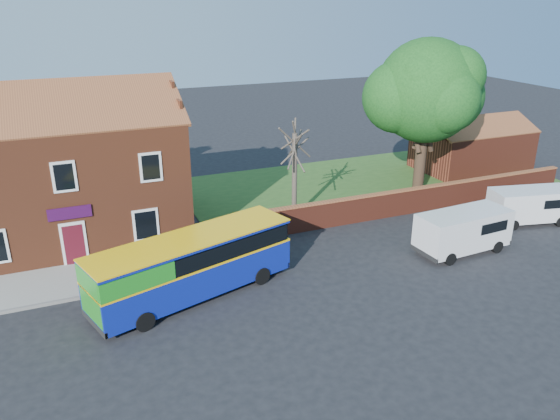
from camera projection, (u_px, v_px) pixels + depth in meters
name	position (u px, v px, depth m)	size (l,w,h in m)	color
ground	(263.00, 311.00, 23.11)	(120.00, 120.00, 0.00)	black
pavement	(80.00, 280.00, 25.53)	(18.00, 3.50, 0.12)	gray
kerb	(82.00, 297.00, 24.02)	(18.00, 0.15, 0.14)	slate
grass_strip	(368.00, 182.00, 38.91)	(26.00, 12.00, 0.04)	#426B28
shop_building	(64.00, 176.00, 29.23)	(12.30, 8.13, 10.50)	brown
boundary_wall	(420.00, 199.00, 33.47)	(22.00, 0.38, 1.60)	maroon
outbuilding	(471.00, 148.00, 41.54)	(8.20, 5.06, 4.17)	maroon
bus	(187.00, 265.00, 23.55)	(9.52, 4.98, 2.82)	#0E209A
van_near	(463.00, 230.00, 28.05)	(5.08, 2.32, 2.18)	silver
van_far	(531.00, 204.00, 31.70)	(4.94, 2.83, 2.04)	silver
large_tree	(426.00, 94.00, 34.68)	(8.30, 6.57, 10.13)	black
bare_tree	(295.00, 172.00, 31.58)	(2.14, 2.55, 5.71)	#4C4238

